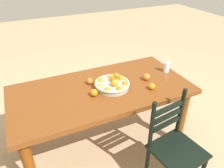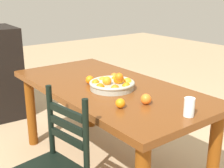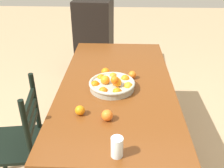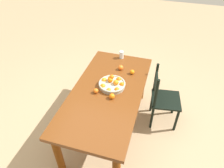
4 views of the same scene
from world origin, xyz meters
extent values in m
plane|color=tan|center=(0.00, 0.00, 0.00)|extent=(12.00, 12.00, 0.00)
cube|color=brown|center=(0.00, 0.00, 0.71)|extent=(1.75, 0.87, 0.05)
cylinder|color=#73360B|center=(-0.78, -0.34, 0.35)|extent=(0.09, 0.09, 0.69)
cylinder|color=#73360B|center=(0.78, -0.34, 0.35)|extent=(0.09, 0.09, 0.69)
cylinder|color=#73360B|center=(-0.78, 0.34, 0.35)|extent=(0.09, 0.09, 0.69)
cube|color=black|center=(-0.39, 0.74, 0.42)|extent=(0.45, 0.45, 0.03)
cylinder|color=black|center=(-0.24, 0.94, 0.21)|extent=(0.04, 0.04, 0.41)
cylinder|color=black|center=(-0.58, 0.89, 0.21)|extent=(0.04, 0.04, 0.41)
cylinder|color=black|center=(-0.19, 0.60, 0.21)|extent=(0.04, 0.04, 0.41)
cylinder|color=black|center=(-0.53, 0.55, 0.21)|extent=(0.04, 0.04, 0.41)
cylinder|color=black|center=(-0.19, 0.60, 0.67)|extent=(0.04, 0.04, 0.46)
cylinder|color=black|center=(-0.53, 0.55, 0.67)|extent=(0.04, 0.04, 0.46)
cube|color=black|center=(-0.36, 0.57, 0.60)|extent=(0.31, 0.07, 0.04)
cube|color=black|center=(-0.36, 0.57, 0.69)|extent=(0.31, 0.07, 0.04)
cube|color=black|center=(-0.36, 0.57, 0.78)|extent=(0.31, 0.07, 0.04)
cylinder|color=#A6A796|center=(-0.10, 0.03, 0.76)|extent=(0.33, 0.33, 0.05)
torus|color=#A6A796|center=(-0.10, 0.03, 0.79)|extent=(0.34, 0.34, 0.02)
sphere|color=orange|center=(0.03, 0.03, 0.78)|extent=(0.06, 0.06, 0.06)
sphere|color=orange|center=(-0.01, 0.12, 0.78)|extent=(0.06, 0.06, 0.06)
sphere|color=orange|center=(-0.12, 0.16, 0.78)|extent=(0.07, 0.07, 0.07)
sphere|color=orange|center=(-0.21, 0.09, 0.78)|extent=(0.07, 0.07, 0.07)
sphere|color=orange|center=(-0.22, -0.01, 0.78)|extent=(0.07, 0.07, 0.07)
sphere|color=orange|center=(-0.14, -0.09, 0.78)|extent=(0.07, 0.07, 0.07)
sphere|color=orange|center=(-0.02, -0.07, 0.78)|extent=(0.07, 0.07, 0.07)
sphere|color=orange|center=(-0.16, 0.01, 0.85)|extent=(0.06, 0.06, 0.06)
sphere|color=orange|center=(-0.10, 0.08, 0.81)|extent=(0.07, 0.07, 0.07)
sphere|color=orange|center=(-0.13, 0.00, 0.81)|extent=(0.07, 0.07, 0.07)
sphere|color=orange|center=(-0.15, -0.01, 0.82)|extent=(0.06, 0.06, 0.06)
sphere|color=orange|center=(0.08, -0.12, 0.77)|extent=(0.06, 0.06, 0.06)
sphere|color=orange|center=(-0.48, 0.05, 0.77)|extent=(0.07, 0.07, 0.07)
sphere|color=orange|center=(-0.43, 0.22, 0.77)|extent=(0.06, 0.06, 0.06)
sphere|color=orange|center=(0.11, 0.09, 0.77)|extent=(0.07, 0.07, 0.07)
cylinder|color=silver|center=(-0.78, -0.02, 0.80)|extent=(0.06, 0.06, 0.11)
camera|label=1|loc=(0.65, 1.66, 1.87)|focal=34.57mm
camera|label=2|loc=(-1.83, 1.36, 1.47)|focal=48.59mm
camera|label=3|loc=(-1.76, -0.03, 1.71)|focal=41.11mm
camera|label=4|loc=(1.85, 0.61, 2.48)|focal=33.33mm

